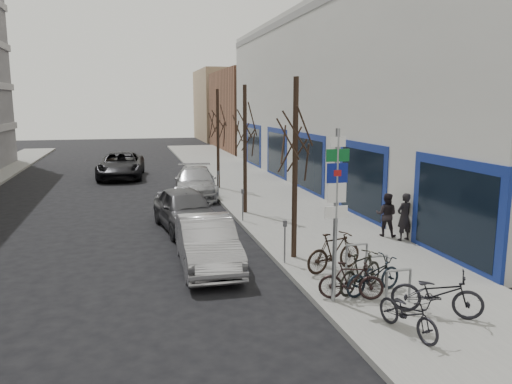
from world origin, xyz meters
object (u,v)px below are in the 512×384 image
bike_rack (376,267)px  pedestrian_far (386,214)px  meter_front (285,237)px  parked_car_mid (185,209)px  tree_near (296,126)px  tree_far (218,115)px  pedestrian_near (404,217)px  bike_far_inner (334,251)px  bike_near_right (351,280)px  tree_mid (245,119)px  bike_near_left (408,310)px  bike_far_curb (437,289)px  parked_car_back (195,182)px  meter_mid (243,202)px  meter_back (218,181)px  parked_car_front (207,243)px  lane_car (121,165)px  highway_sign_pole (336,205)px  bike_mid_inner (361,271)px  bike_mid_curb (373,272)px

bike_rack → pedestrian_far: 5.16m
meter_front → parked_car_mid: bearing=113.5°
tree_near → tree_far: size_ratio=1.00×
parked_car_mid → pedestrian_near: size_ratio=2.83×
bike_far_inner → parked_car_mid: parked_car_mid is taller
bike_near_right → tree_near: bearing=22.8°
tree_mid → bike_near_left: 12.45m
tree_near → parked_car_mid: bearing=119.9°
meter_front → bike_far_curb: meter_front is taller
tree_far → parked_car_back: tree_far is taller
bike_rack → parked_car_mid: parked_car_mid is taller
bike_rack → tree_far: tree_far is taller
tree_mid → bike_far_inner: size_ratio=2.95×
meter_mid → parked_car_mid: parked_car_mid is taller
meter_back → parked_car_front: 10.59m
lane_car → bike_far_curb: bearing=-69.9°
meter_front → meter_mid: same height
parked_car_back → pedestrian_far: pedestrian_far is taller
bike_near_right → parked_car_back: size_ratio=0.30×
highway_sign_pole → meter_mid: size_ratio=3.31×
meter_back → bike_near_right: size_ratio=0.82×
meter_front → meter_mid: 5.50m
bike_mid_inner → pedestrian_far: 5.60m
tree_mid → meter_mid: size_ratio=4.33×
meter_back → meter_mid: bearing=-90.0°
meter_mid → parked_car_back: bearing=99.0°
lane_car → parked_car_back: bearing=-60.1°
tree_near → meter_front: size_ratio=4.33×
parked_car_back → tree_near: bearing=-76.5°
tree_mid → bike_far_inner: tree_mid is taller
tree_far → parked_car_mid: size_ratio=1.19×
bike_mid_curb → pedestrian_near: (3.27, 4.11, 0.29)m
parked_car_back → parked_car_mid: bearing=-94.6°
bike_mid_inner → parked_car_back: parked_car_back is taller
parked_car_mid → pedestrian_far: pedestrian_far is taller
highway_sign_pole → bike_far_inner: 2.77m
pedestrian_far → tree_mid: bearing=-16.0°
highway_sign_pole → tree_far: size_ratio=0.76×
bike_far_curb → parked_car_front: 6.55m
bike_mid_curb → bike_mid_inner: (-0.24, 0.18, -0.01)m
highway_sign_pole → pedestrian_far: bearing=50.7°
tree_far → lane_car: 8.77m
bike_far_inner → lane_car: size_ratio=0.31×
meter_back → pedestrian_near: pedestrian_near is taller
meter_mid → bike_far_inner: meter_mid is taller
bike_mid_inner → pedestrian_far: pedestrian_far is taller
bike_rack → bike_near_right: size_ratio=1.46×
bike_near_left → bike_mid_inner: size_ratio=0.97×
meter_mid → parked_car_mid: bearing=-174.4°
highway_sign_pole → bike_rack: bearing=23.6°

